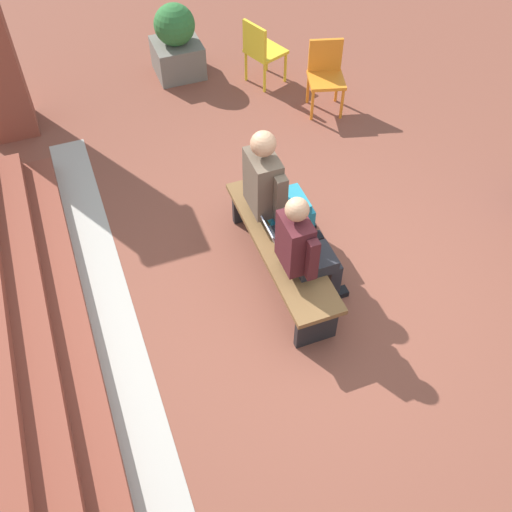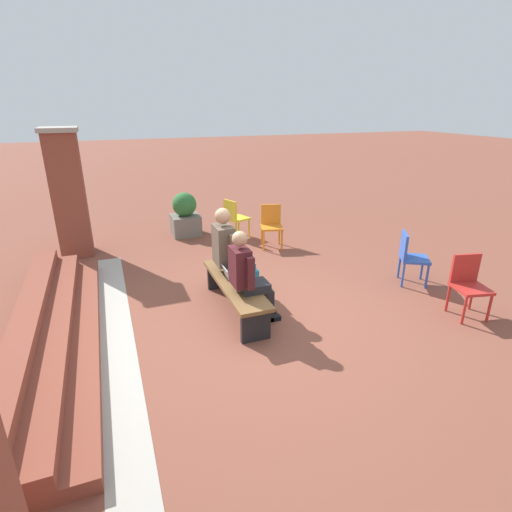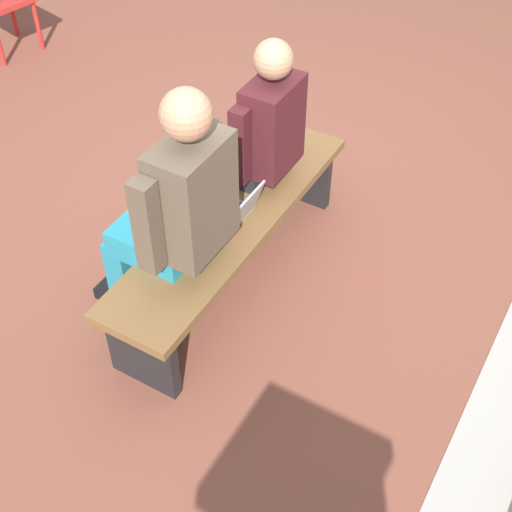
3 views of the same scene
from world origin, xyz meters
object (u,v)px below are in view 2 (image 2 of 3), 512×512
person_student (248,274)px  planter (185,215)px  plastic_chair_far_left (271,223)px  person_adult (231,252)px  laptop (233,277)px  bench (235,288)px  plastic_chair_foreground (468,282)px  plastic_chair_by_pillar (234,216)px  plastic_chair_near_bench_left (410,255)px

person_student → planter: 4.06m
plastic_chair_far_left → planter: bearing=47.1°
person_adult → laptop: (-0.32, 0.08, -0.24)m
bench → plastic_chair_far_left: size_ratio=2.14×
plastic_chair_far_left → plastic_chair_foreground: 3.79m
person_student → plastic_chair_foreground: size_ratio=1.52×
person_student → plastic_chair_far_left: (2.68, -1.46, -0.21)m
plastic_chair_far_left → planter: size_ratio=0.89×
person_student → plastic_chair_by_pillar: (3.44, -0.93, -0.21)m
plastic_chair_by_pillar → plastic_chair_foreground: (-4.29, -1.92, 0.00)m
plastic_chair_by_pillar → plastic_chair_foreground: same height
bench → person_adult: person_adult is taller
person_adult → laptop: 0.41m
plastic_chair_far_left → plastic_chair_by_pillar: size_ratio=1.00×
laptop → plastic_chair_foreground: size_ratio=0.38×
plastic_chair_by_pillar → plastic_chair_foreground: size_ratio=1.00×
plastic_chair_near_bench_left → planter: (3.79, 2.83, -0.04)m
bench → plastic_chair_near_bench_left: (-0.09, -2.89, 0.13)m
laptop → planter: size_ratio=0.34×
bench → person_adult: 0.54m
bench → planter: (3.70, -0.06, 0.08)m
plastic_chair_foreground → planter: planter is taller
person_adult → plastic_chair_near_bench_left: (-0.46, -2.82, -0.26)m
person_adult → person_student: bearing=179.4°
person_student → plastic_chair_far_left: size_ratio=1.52×
person_student → person_adult: (0.72, -0.01, 0.05)m
person_student → laptop: 0.45m
bench → plastic_chair_by_pillar: plastic_chair_by_pillar is taller
person_student → plastic_chair_near_bench_left: 2.84m
person_student → plastic_chair_by_pillar: 3.57m
person_adult → plastic_chair_far_left: size_ratio=1.66×
person_student → plastic_chair_by_pillar: person_student is taller
plastic_chair_by_pillar → plastic_chair_near_bench_left: bearing=-149.3°
plastic_chair_foreground → plastic_chair_by_pillar: bearing=24.2°
person_student → plastic_chair_by_pillar: bearing=-15.1°
plastic_chair_foreground → planter: bearing=30.3°
laptop → planter: (3.65, -0.07, -0.06)m
laptop → plastic_chair_foreground: plastic_chair_foreground is taller
laptop → planter: planter is taller
laptop → plastic_chair_far_left: (2.29, -1.54, -0.02)m
person_adult → planter: bearing=0.2°
laptop → plastic_chair_by_pillar: bearing=-18.3°
person_student → planter: size_ratio=1.36×
person_student → plastic_chair_foreground: bearing=-106.5°
planter → bench: bearing=179.1°
plastic_chair_near_bench_left → plastic_chair_far_left: bearing=29.3°
bench → plastic_chair_far_left: (2.33, -1.53, 0.13)m
laptop → plastic_chair_by_pillar: size_ratio=0.38×
person_adult → plastic_chair_far_left: bearing=-36.5°
plastic_chair_by_pillar → plastic_chair_near_bench_left: (-3.19, -1.89, 0.00)m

